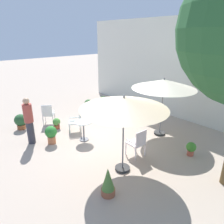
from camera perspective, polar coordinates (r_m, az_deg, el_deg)
name	(u,v)px	position (r m, az deg, el deg)	size (l,w,h in m)	color
ground_plane	(109,136)	(8.22, -0.95, -6.57)	(60.00, 60.00, 0.00)	tan
villa_facade	(170,68)	(10.36, 15.78, 11.63)	(10.79, 0.30, 4.54)	silver
patio_umbrella_0	(164,84)	(7.90, 14.19, 7.42)	(2.39, 2.39, 2.28)	#2D2D2D
patio_umbrella_1	(124,104)	(5.41, 3.30, 2.34)	(2.40, 2.40, 2.30)	#2D2D2D
cafe_table_0	(83,127)	(7.76, -7.92, -4.25)	(0.63, 0.63, 0.75)	silver
patio_chair_0	(77,120)	(8.49, -9.78, -2.26)	(0.61, 0.63, 0.88)	silver
patio_chair_1	(138,142)	(6.72, 7.15, -8.17)	(0.50, 0.49, 0.95)	white
patio_chair_2	(48,113)	(9.44, -17.35, -0.31)	(0.63, 0.64, 0.94)	white
potted_plant_0	(57,123)	(9.04, -15.10, -2.95)	(0.32, 0.32, 0.46)	#9C442A
potted_plant_1	(88,105)	(10.70, -6.54, 1.91)	(0.41, 0.41, 0.65)	brown
potted_plant_2	(102,114)	(9.50, -2.69, -0.50)	(0.37, 0.37, 0.57)	#B55B41
potted_plant_3	(51,134)	(7.84, -16.53, -5.76)	(0.44, 0.43, 0.67)	#C47249
potted_plant_4	(21,121)	(9.46, -24.01, -2.32)	(0.49, 0.49, 0.65)	#975330
potted_plant_5	(104,102)	(11.17, -2.36, 2.88)	(0.45, 0.46, 0.64)	#C2614A
potted_plant_6	(191,148)	(7.33, 21.06, -9.32)	(0.32, 0.32, 0.47)	#B95740
potted_plant_7	(108,182)	(5.32, -1.11, -18.90)	(0.36, 0.36, 0.78)	brown
standing_person	(29,120)	(7.91, -22.05, -2.16)	(0.45, 0.45, 1.73)	#33333D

